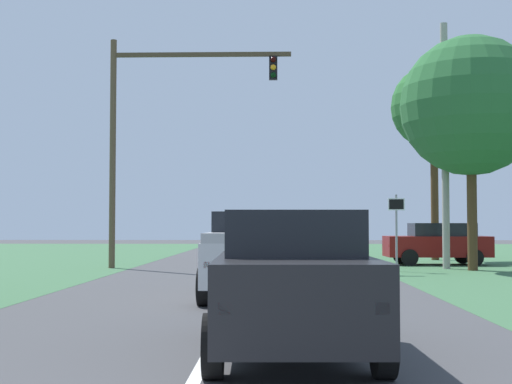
{
  "coord_description": "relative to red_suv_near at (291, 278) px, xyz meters",
  "views": [
    {
      "loc": [
        0.87,
        -4.0,
        1.7
      ],
      "look_at": [
        0.27,
        19.2,
        2.75
      ],
      "focal_mm": 50.07,
      "sensor_mm": 36.0,
      "label": 1
    }
  ],
  "objects": [
    {
      "name": "red_suv_near",
      "position": [
        0.0,
        0.0,
        0.0
      ],
      "size": [
        2.2,
        4.94,
        1.87
      ],
      "color": "black",
      "rests_on": "ground_plane"
    },
    {
      "name": "extra_tree_1",
      "position": [
        7.4,
        24.6,
        6.28
      ],
      "size": [
        4.06,
        4.06,
        9.35
      ],
      "color": "#4C351E",
      "rests_on": "ground_plane"
    },
    {
      "name": "traffic_light",
      "position": [
        -4.88,
        18.01,
        4.79
      ],
      "size": [
        7.08,
        0.4,
        8.92
      ],
      "color": "brown",
      "rests_on": "ground_plane"
    },
    {
      "name": "keep_moving_sign",
      "position": [
        4.17,
        16.29,
        0.77
      ],
      "size": [
        0.6,
        0.09,
        2.76
      ],
      "color": "gray",
      "rests_on": "ground_plane"
    },
    {
      "name": "ground_plane",
      "position": [
        -1.09,
        6.81,
        -0.99
      ],
      "size": [
        120.0,
        120.0,
        0.0
      ],
      "primitive_type": "plane",
      "color": "#424244"
    },
    {
      "name": "oak_tree_right",
      "position": [
        7.05,
        16.91,
        5.08
      ],
      "size": [
        5.19,
        5.19,
        8.68
      ],
      "color": "#4C351E",
      "rests_on": "ground_plane"
    },
    {
      "name": "pickup_truck_lead",
      "position": [
        -0.67,
        6.77,
        0.01
      ],
      "size": [
        2.3,
        5.03,
        1.97
      ],
      "color": "silver",
      "rests_on": "ground_plane"
    },
    {
      "name": "utility_pole_right",
      "position": [
        6.32,
        17.9,
        3.74
      ],
      "size": [
        0.28,
        0.28,
        9.46
      ],
      "primitive_type": "cylinder",
      "color": "#9E998E",
      "rests_on": "ground_plane"
    },
    {
      "name": "crossing_suv_far",
      "position": [
        6.63,
        20.64,
        -0.07
      ],
      "size": [
        4.29,
        2.09,
        1.74
      ],
      "color": "maroon",
      "rests_on": "ground_plane"
    }
  ]
}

